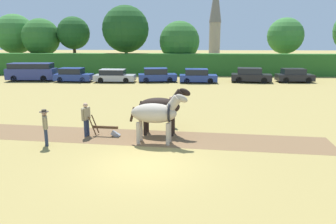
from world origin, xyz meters
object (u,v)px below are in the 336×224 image
Objects in this scene: parked_car_center_left at (114,76)px; tree_center at (126,29)px; parked_van at (32,72)px; tree_center_left at (73,33)px; draft_horse_lead_right at (161,107)px; plow at (108,130)px; tree_left at (41,37)px; parked_car_left at (73,75)px; parked_car_center at (157,75)px; parked_car_right at (251,75)px; church_spire at (215,16)px; parked_car_far_right at (294,76)px; farmer_at_plow at (86,117)px; tree_center_right at (179,41)px; parked_car_center_right at (198,76)px; farmer_onlooker_left at (45,125)px; tree_right at (285,36)px; farmer_beside_team at (171,109)px; draft_horse_lead_left at (156,113)px; tree_far_left at (15,34)px.

tree_center is at bearing 93.49° from parked_car_center_left.
tree_center_left is at bearing 78.03° from parked_van.
draft_horse_lead_right is 1.76× the size of plow.
parked_car_center_left is (-4.02, 20.24, 0.37)m from plow.
tree_left is 14.19m from parked_car_left.
parked_car_center is at bearing 93.51° from plow.
draft_horse_lead_right is at bearing -76.72° from tree_center.
parked_car_center_left is at bearing 106.62° from plow.
parked_van is at bearing -171.77° from parked_car_right.
church_spire is 6.54× the size of draft_horse_lead_right.
draft_horse_lead_right is at bearing -70.65° from parked_car_center_left.
parked_car_far_right is (15.23, 0.61, -0.01)m from parked_car_center.
tree_left is 35.71m from plow.
farmer_at_plow is at bearing -111.93° from parked_car_right.
tree_left is 41.46m from church_spire.
parked_car_center_left is (4.64, -0.05, -0.05)m from parked_car_left.
draft_horse_lead_right is 22.18m from parked_car_right.
parked_car_left is at bearing -139.15° from tree_center_right.
tree_center is 31.91m from plow.
church_spire reaches higher than parked_car_center_right.
tree_left reaches higher than parked_van.
tree_center_right reaches higher than draft_horse_lead_right.
tree_center_right is at bearing 89.77° from plow.
parked_car_right is at bearing 32.14° from farmer_onlooker_left.
tree_center_right is at bearing -2.37° from tree_left.
tree_right reaches higher than parked_car_far_right.
farmer_beside_team is 18.19m from parked_car_center_right.
plow is at bearing -61.71° from tree_left.
parked_car_right is (23.15, -10.35, -4.70)m from tree_center_left.
tree_center_left is 2.79× the size of draft_horse_lead_left.
tree_center_right is (7.54, -0.70, -1.66)m from tree_center.
parked_car_center_right is 0.90× the size of parked_car_right.
tree_right is 1.86× the size of parked_car_center_right.
parked_car_left is (-11.33, 19.83, -0.70)m from draft_horse_lead_right.
church_spire is at bearing 51.56° from farmer_onlooker_left.
church_spire is 62.62m from draft_horse_lead_right.
parked_car_right is (12.11, 21.03, -0.23)m from farmer_at_plow.
draft_horse_lead_right is (24.00, -32.19, -3.90)m from tree_far_left.
draft_horse_lead_left is at bearing -15.37° from plow.
church_spire is 4.04× the size of parked_car_center_left.
parked_car_left is 19.74m from parked_car_right.
tree_right is at bearing 78.75° from parked_car_far_right.
parked_car_center_left is at bearing -150.82° from tree_right.
parked_van reaches higher than farmer_at_plow.
tree_left reaches higher than parked_car_center_right.
parked_van is at bearing 89.56° from farmer_onlooker_left.
plow is at bearing -60.09° from parked_van.
parked_car_center_left reaches higher than plow.
draft_horse_lead_right is at bearing -132.52° from farmer_beside_team.
tree_right is at bearing 8.00° from tree_center_right.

